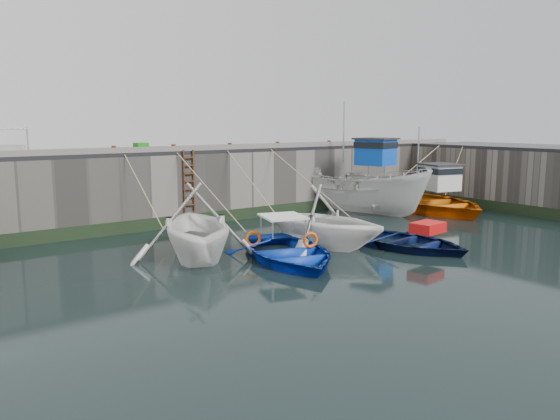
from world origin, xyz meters
TOP-DOWN VIEW (x-y plane):
  - ground at (0.00, 0.00)m, footprint 120.00×120.00m
  - quay_back at (0.00, 12.50)m, footprint 30.00×5.00m
  - road_back at (0.00, 12.50)m, footprint 30.00×5.00m
  - kerb_back at (0.00, 10.15)m, footprint 30.00×0.30m
  - algae_back at (0.00, 9.96)m, footprint 30.00×0.08m
  - algae_right at (11.96, 2.50)m, footprint 0.08×15.00m
  - ladder at (-2.00, 9.91)m, footprint 0.51×0.08m
  - boat_near_white at (-4.30, 4.93)m, footprint 6.01×6.42m
  - boat_near_white_rope at (-4.30, 8.72)m, footprint 0.04×3.65m
  - boat_near_blue at (-2.10, 2.87)m, footprint 4.86×5.84m
  - boat_near_blue_rope at (-2.10, 7.68)m, footprint 0.04×5.31m
  - boat_near_blacktrim at (0.10, 3.74)m, footprint 5.20×5.64m
  - boat_near_blacktrim_rope at (0.10, 8.12)m, footprint 0.04×4.57m
  - boat_near_navy at (2.30, 1.82)m, footprint 3.87×5.01m
  - boat_near_navy_rope at (2.30, 7.16)m, footprint 0.04×6.25m
  - boat_far_white at (6.40, 8.09)m, footprint 4.29×7.38m
  - boat_far_orange at (9.49, 6.52)m, footprint 6.55×8.01m
  - fish_crate at (-3.08, 12.30)m, footprint 0.61×0.52m
  - railing at (-8.75, 11.25)m, footprint 1.60×1.05m
  - bollard_a at (-5.00, 10.25)m, footprint 0.18×0.18m
  - bollard_b at (-2.50, 10.25)m, footprint 0.18×0.18m
  - bollard_c at (0.20, 10.25)m, footprint 0.18×0.18m
  - bollard_d at (2.80, 10.25)m, footprint 0.18×0.18m
  - bollard_e at (6.00, 10.25)m, footprint 0.18×0.18m

SIDE VIEW (x-z plane):
  - ground at x=0.00m, z-range 0.00..0.00m
  - boat_near_white at x=-4.30m, z-range -1.36..1.36m
  - boat_near_white_rope at x=-4.30m, z-range -1.55..1.55m
  - boat_near_blue at x=-2.10m, z-range -0.52..0.52m
  - boat_near_blue_rope at x=-2.10m, z-range -1.55..1.55m
  - boat_near_blacktrim at x=0.10m, z-range -1.24..1.24m
  - boat_near_blacktrim_rope at x=0.10m, z-range -1.55..1.55m
  - boat_near_navy at x=2.30m, z-range -0.48..0.48m
  - boat_near_navy_rope at x=2.30m, z-range -1.55..1.55m
  - algae_back at x=0.00m, z-range 0.00..0.50m
  - algae_right at x=11.96m, z-range 0.00..0.50m
  - boat_far_orange at x=9.49m, z-range -1.76..2.69m
  - boat_far_white at x=6.40m, z-range -1.72..3.97m
  - quay_back at x=0.00m, z-range 0.00..3.00m
  - ladder at x=-2.00m, z-range -0.01..3.19m
  - road_back at x=0.00m, z-range 3.00..3.16m
  - kerb_back at x=0.00m, z-range 3.16..3.36m
  - bollard_a at x=-5.00m, z-range 3.16..3.44m
  - bollard_b at x=-2.50m, z-range 3.16..3.44m
  - bollard_c at x=0.20m, z-range 3.16..3.44m
  - bollard_d at x=2.80m, z-range 3.16..3.44m
  - bollard_e at x=6.00m, z-range 3.16..3.44m
  - fish_crate at x=-3.08m, z-range 3.16..3.45m
  - railing at x=-8.75m, z-range 2.86..3.86m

